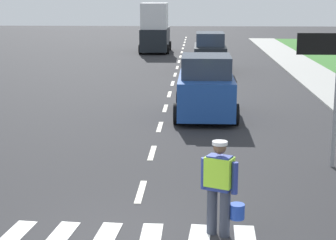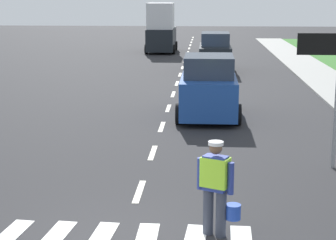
# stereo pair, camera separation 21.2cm
# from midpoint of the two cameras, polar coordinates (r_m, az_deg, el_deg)

# --- Properties ---
(ground_plane) EXTENTS (96.00, 96.00, 0.00)m
(ground_plane) POSITION_cam_midpoint_polar(r_m,az_deg,el_deg) (29.78, 1.46, 4.68)
(ground_plane) COLOR #28282B
(lane_center_line) EXTENTS (0.14, 46.40, 0.01)m
(lane_center_line) POSITION_cam_midpoint_polar(r_m,az_deg,el_deg) (33.94, 1.77, 5.65)
(lane_center_line) COLOR silver
(lane_center_line) RESTS_ON ground
(road_worker) EXTENTS (0.75, 0.45, 1.67)m
(road_worker) POSITION_cam_midpoint_polar(r_m,az_deg,el_deg) (9.61, 5.58, -6.46)
(road_worker) COLOR #383D4C
(road_worker) RESTS_ON ground
(lane_direction_sign) EXTENTS (1.16, 0.11, 3.20)m
(lane_direction_sign) POSITION_cam_midpoint_polar(r_m,az_deg,el_deg) (13.65, 16.37, 5.10)
(lane_direction_sign) COLOR gray
(lane_direction_sign) RESTS_ON ground
(delivery_truck) EXTENTS (2.16, 4.60, 3.54)m
(delivery_truck) POSITION_cam_midpoint_polar(r_m,az_deg,el_deg) (41.23, -0.53, 9.10)
(delivery_truck) COLOR black
(delivery_truck) RESTS_ON ground
(car_outgoing_ahead) EXTENTS (2.09, 3.85, 2.10)m
(car_outgoing_ahead) POSITION_cam_midpoint_polar(r_m,az_deg,el_deg) (19.05, 4.44, 3.19)
(car_outgoing_ahead) COLOR #1E4799
(car_outgoing_ahead) RESTS_ON ground
(car_outgoing_far) EXTENTS (1.93, 4.25, 2.11)m
(car_outgoing_far) POSITION_cam_midpoint_polar(r_m,az_deg,el_deg) (30.85, 4.98, 6.74)
(car_outgoing_far) COLOR black
(car_outgoing_far) RESTS_ON ground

